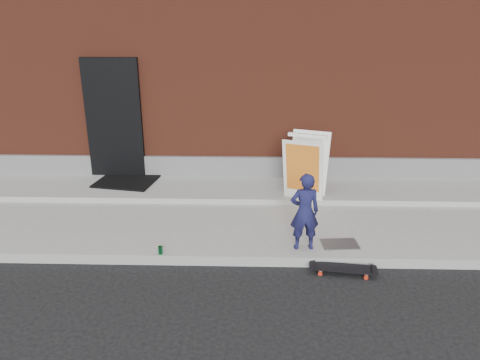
{
  "coord_description": "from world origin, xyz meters",
  "views": [
    {
      "loc": [
        0.02,
        -5.66,
        3.4
      ],
      "look_at": [
        -0.16,
        0.8,
        0.98
      ],
      "focal_mm": 35.0,
      "sensor_mm": 36.0,
      "label": 1
    }
  ],
  "objects_px": {
    "child": "(305,212)",
    "skateboard": "(343,268)",
    "soda_can": "(160,250)",
    "pizza_sign": "(306,166)"
  },
  "relations": [
    {
      "from": "child",
      "to": "pizza_sign",
      "type": "relative_size",
      "value": 1.01
    },
    {
      "from": "pizza_sign",
      "to": "soda_can",
      "type": "relative_size",
      "value": 9.52
    },
    {
      "from": "skateboard",
      "to": "child",
      "type": "bearing_deg",
      "value": 139.58
    },
    {
      "from": "child",
      "to": "pizza_sign",
      "type": "xyz_separation_m",
      "value": [
        0.19,
        1.69,
        0.1
      ]
    },
    {
      "from": "child",
      "to": "skateboard",
      "type": "height_order",
      "value": "child"
    },
    {
      "from": "child",
      "to": "soda_can",
      "type": "distance_m",
      "value": 2.08
    },
    {
      "from": "skateboard",
      "to": "soda_can",
      "type": "height_order",
      "value": "soda_can"
    },
    {
      "from": "pizza_sign",
      "to": "skateboard",
      "type": "bearing_deg",
      "value": -81.57
    },
    {
      "from": "pizza_sign",
      "to": "soda_can",
      "type": "distance_m",
      "value": 2.98
    },
    {
      "from": "skateboard",
      "to": "pizza_sign",
      "type": "bearing_deg",
      "value": 98.43
    }
  ]
}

